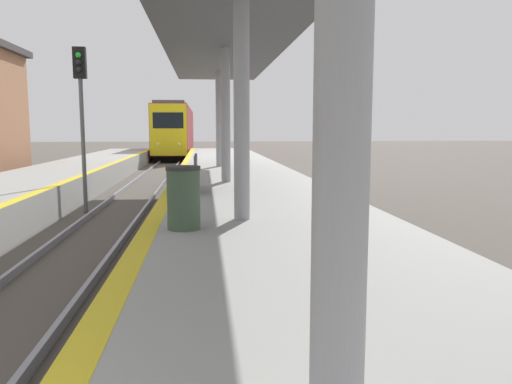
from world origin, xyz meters
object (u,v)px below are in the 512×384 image
bench (191,172)px  train (176,131)px  trash_bin (184,198)px  signal_mid (81,99)px

bench → train: bearing=93.7°
train → trash_bin: 39.12m
train → signal_mid: size_ratio=4.27×
train → bench: 34.22m
trash_bin → bench: 4.90m
train → bench: bearing=-86.3°
train → bench: size_ratio=11.35×
signal_mid → train: bearing=88.1°
trash_bin → train: bearing=93.2°
train → signal_mid: (-1.03, -31.59, 1.05)m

